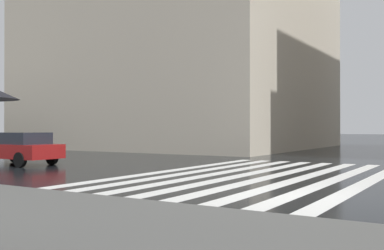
% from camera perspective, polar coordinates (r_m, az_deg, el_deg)
% --- Properties ---
extents(ground_plane, '(220.00, 220.00, 0.00)m').
position_cam_1_polar(ground_plane, '(11.23, 11.62, -8.59)').
color(ground_plane, black).
extents(zebra_crossing, '(13.00, 7.50, 0.01)m').
position_cam_1_polar(zebra_crossing, '(15.79, 8.53, -6.19)').
color(zebra_crossing, silver).
rests_on(zebra_crossing, ground_plane).
extents(haussmann_block_mid, '(19.82, 21.24, 23.71)m').
position_cam_1_polar(haussmann_block_mid, '(40.28, -0.95, 14.02)').
color(haussmann_block_mid, beige).
rests_on(haussmann_block_mid, ground_plane).
extents(car_red, '(1.85, 4.10, 1.41)m').
position_cam_1_polar(car_red, '(21.31, -20.87, -2.63)').
color(car_red, maroon).
rests_on(car_red, ground_plane).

